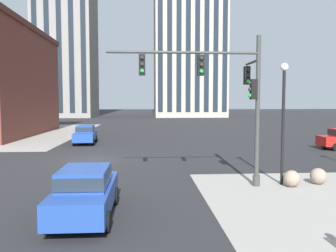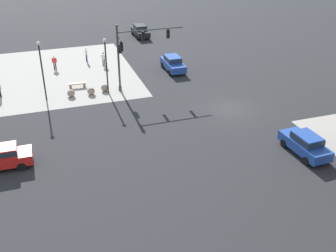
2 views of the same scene
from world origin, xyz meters
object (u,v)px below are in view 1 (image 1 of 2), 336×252
(traffic_signal_main, at_px, (228,91))
(bollard_sphere_curb_b, at_px, (318,176))
(street_lamp_corner_near, at_px, (283,109))
(bollard_sphere_curb_a, at_px, (292,179))
(car_cross_westbound, at_px, (85,134))
(car_cross_eastbound, at_px, (85,190))

(traffic_signal_main, bearing_deg, bollard_sphere_curb_b, -0.68)
(street_lamp_corner_near, bearing_deg, bollard_sphere_curb_a, -61.81)
(street_lamp_corner_near, xyz_separation_m, car_cross_westbound, (-11.88, 16.33, -2.58))
(bollard_sphere_curb_b, relative_size, street_lamp_corner_near, 0.13)
(bollard_sphere_curb_b, height_order, car_cross_westbound, car_cross_westbound)
(bollard_sphere_curb_a, distance_m, car_cross_eastbound, 9.28)
(street_lamp_corner_near, xyz_separation_m, car_cross_eastbound, (-8.31, -4.02, -2.58))
(traffic_signal_main, height_order, bollard_sphere_curb_b, traffic_signal_main)
(bollard_sphere_curb_b, bearing_deg, bollard_sphere_curb_a, -163.95)
(bollard_sphere_curb_a, height_order, car_cross_westbound, car_cross_westbound)
(car_cross_eastbound, bearing_deg, bollard_sphere_curb_a, 22.43)
(bollard_sphere_curb_a, distance_m, car_cross_westbound, 20.75)
(traffic_signal_main, bearing_deg, bollard_sphere_curb_a, -9.40)
(street_lamp_corner_near, distance_m, car_cross_westbound, 20.36)
(bollard_sphere_curb_b, relative_size, car_cross_westbound, 0.17)
(traffic_signal_main, bearing_deg, car_cross_westbound, 119.62)
(traffic_signal_main, bearing_deg, car_cross_eastbound, -145.02)
(bollard_sphere_curb_b, xyz_separation_m, street_lamp_corner_near, (-1.72, 0.07, 3.12))
(street_lamp_corner_near, relative_size, car_cross_westbound, 1.24)
(bollard_sphere_curb_a, relative_size, car_cross_westbound, 0.17)
(bollard_sphere_curb_a, height_order, street_lamp_corner_near, street_lamp_corner_near)
(car_cross_westbound, bearing_deg, traffic_signal_main, -60.38)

